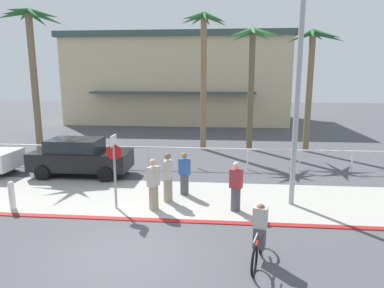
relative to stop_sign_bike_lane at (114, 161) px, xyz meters
name	(u,v)px	position (x,y,z in m)	size (l,w,h in m)	color
ground_plane	(177,160)	(1.17, 6.92, -1.68)	(80.00, 80.00, 0.00)	#4C4C51
sidewalk_strip	(156,198)	(1.17, 1.12, -1.67)	(44.00, 4.00, 0.02)	#ADAAA0
curb_paint	(144,220)	(1.17, -0.88, -1.66)	(44.00, 0.24, 0.03)	maroon
building_backdrop	(180,79)	(-0.79, 23.79, 2.44)	(20.77, 11.16, 8.19)	beige
rail_fence	(173,151)	(1.17, 5.42, -0.83)	(22.00, 0.08, 1.04)	white
stop_sign_bike_lane	(114,161)	(0.00, 0.00, 0.00)	(0.52, 0.56, 2.56)	gray
bollard_1	(12,195)	(-3.49, -0.41, -1.16)	(0.20, 0.20, 1.00)	white
streetlight_curb	(300,82)	(6.07, 0.69, 2.60)	(0.24, 2.54, 7.50)	#9EA0A5
palm_tree_0	(32,45)	(-6.53, 7.06, 4.36)	(3.52, 3.79, 7.91)	#756047
palm_tree_1	(204,46)	(2.39, 9.93, 4.46)	(2.96, 3.19, 8.07)	#846B4C
palm_tree_2	(252,57)	(5.24, 10.16, 3.85)	(3.60, 3.53, 7.20)	brown
palm_tree_3	(312,61)	(8.59, 9.80, 3.60)	(3.24, 3.58, 7.04)	#756047
car_black_1	(80,157)	(-2.82, 3.73, -0.81)	(4.40, 2.02, 1.69)	black
cyclist_red_0	(259,235)	(4.55, -3.02, -0.98)	(0.52, 1.78, 1.50)	black
pedestrian_0	(153,186)	(1.31, 0.00, -0.85)	(0.43, 0.48, 1.78)	gray
pedestrian_1	(168,179)	(1.68, 0.79, -0.83)	(0.35, 0.42, 1.81)	gray
pedestrian_2	(184,175)	(2.19, 1.58, -0.91)	(0.48, 0.45, 1.66)	#4C4C51
pedestrian_3	(236,189)	(4.08, 0.13, -0.88)	(0.47, 0.41, 1.71)	#4C4C51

